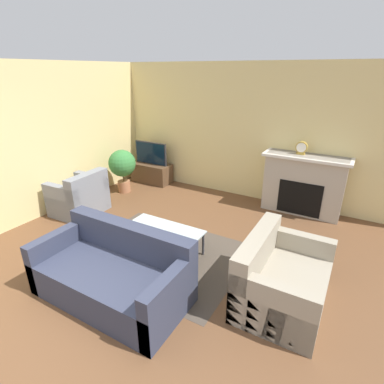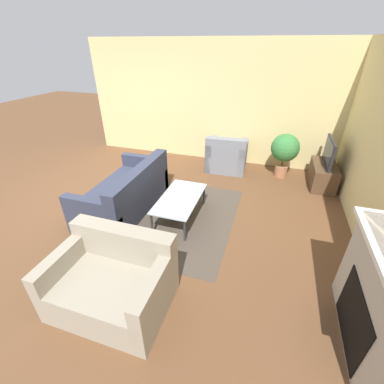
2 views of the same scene
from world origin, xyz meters
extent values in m
plane|color=brown|center=(0.00, 0.00, 0.00)|extent=(20.00, 20.00, 0.00)
cube|color=beige|center=(0.00, 4.48, 1.35)|extent=(8.09, 0.06, 2.70)
cube|color=beige|center=(-2.57, 2.23, 1.35)|extent=(0.06, 7.45, 2.70)
cube|color=#4C4238|center=(0.13, 1.73, 0.00)|extent=(2.36, 1.81, 0.00)
cube|color=#B2A899|center=(1.61, 4.23, 0.56)|extent=(1.40, 0.44, 1.12)
cube|color=black|center=(1.61, 4.01, 0.35)|extent=(0.77, 0.01, 0.63)
cube|color=white|center=(1.61, 4.20, 1.09)|extent=(1.52, 0.50, 0.05)
cube|color=brown|center=(-1.86, 4.15, 0.23)|extent=(0.94, 0.45, 0.46)
cube|color=#232328|center=(-1.86, 4.15, 0.72)|extent=(0.84, 0.05, 0.52)
cube|color=black|center=(-1.86, 4.12, 0.72)|extent=(0.80, 0.01, 0.48)
cube|color=#33384C|center=(0.14, 0.70, 0.21)|extent=(1.83, 0.92, 0.42)
cube|color=#33384C|center=(0.14, 1.06, 0.62)|extent=(1.83, 0.20, 0.40)
cube|color=#33384C|center=(-0.71, 0.70, 0.33)|extent=(0.14, 0.92, 0.66)
cube|color=#33384C|center=(0.99, 0.70, 0.33)|extent=(0.14, 0.92, 0.66)
cube|color=#9E937F|center=(1.93, 1.61, 0.21)|extent=(0.89, 1.23, 0.42)
cube|color=#9E937F|center=(1.59, 1.61, 0.62)|extent=(0.20, 1.23, 0.40)
cube|color=#9E937F|center=(1.93, 1.06, 0.33)|extent=(0.89, 0.14, 0.66)
cube|color=#9E937F|center=(1.93, 2.16, 0.33)|extent=(0.89, 0.14, 0.66)
cube|color=gray|center=(-2.05, 2.11, 0.21)|extent=(0.81, 0.91, 0.42)
cube|color=gray|center=(-1.76, 2.12, 0.62)|extent=(0.24, 0.88, 0.40)
cube|color=gray|center=(-2.06, 2.47, 0.33)|extent=(0.78, 0.17, 0.66)
cube|color=gray|center=(-2.03, 1.74, 0.33)|extent=(0.78, 0.17, 0.66)
cylinder|color=#333338|center=(-0.41, 1.49, 0.19)|extent=(0.04, 0.04, 0.37)
cylinder|color=#333338|center=(0.67, 1.49, 0.19)|extent=(0.04, 0.04, 0.37)
cylinder|color=#333338|center=(-0.41, 2.02, 0.19)|extent=(0.04, 0.04, 0.37)
cylinder|color=#333338|center=(0.67, 2.02, 0.19)|extent=(0.04, 0.04, 0.37)
cube|color=silver|center=(0.13, 1.75, 0.38)|extent=(1.16, 0.61, 0.02)
cylinder|color=#AD704C|center=(-2.02, 3.33, 0.13)|extent=(0.27, 0.27, 0.25)
cylinder|color=#4C3823|center=(-2.02, 3.33, 0.34)|extent=(0.03, 0.03, 0.18)
sphere|color=#387F3D|center=(-2.02, 3.33, 0.66)|extent=(0.58, 0.58, 0.58)
cube|color=#B79338|center=(1.48, 4.23, 1.13)|extent=(0.14, 0.07, 0.03)
cylinder|color=#B79338|center=(1.48, 4.23, 1.25)|extent=(0.21, 0.07, 0.21)
cylinder|color=white|center=(1.48, 4.20, 1.25)|extent=(0.17, 0.00, 0.17)
camera|label=1|loc=(2.40, -1.32, 2.55)|focal=28.00mm
camera|label=2|loc=(3.47, 3.03, 2.58)|focal=24.00mm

